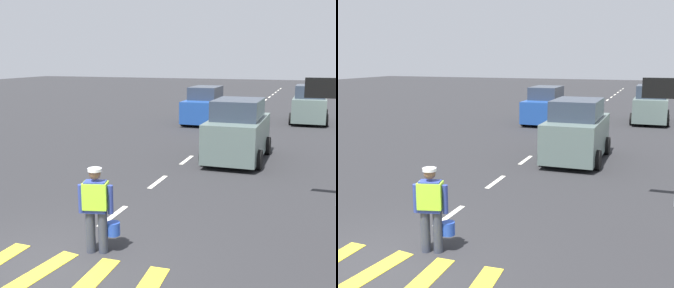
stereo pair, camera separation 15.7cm
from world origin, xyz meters
TOP-DOWN VIEW (x-y plane):
  - ground_plane at (0.00, 21.00)m, footprint 96.00×96.00m
  - crosswalk_stripes at (0.00, -0.29)m, footprint 4.42×1.93m
  - lane_center_line at (0.00, 25.20)m, footprint 0.14×46.40m
  - road_worker at (0.60, 0.88)m, footprint 0.72×0.49m
  - lane_direction_sign at (4.81, 5.25)m, footprint 1.16×0.11m
  - car_oncoming_second at (-1.68, 17.82)m, footprint 2.01×4.22m
  - car_outgoing_ahead at (1.72, 9.41)m, footprint 2.09×4.05m
  - car_parked_far at (3.95, 19.83)m, footprint 2.05×3.87m

SIDE VIEW (x-z plane):
  - ground_plane at x=0.00m, z-range 0.00..0.00m
  - lane_center_line at x=0.00m, z-range 0.00..0.01m
  - crosswalk_stripes at x=0.00m, z-range 0.00..0.01m
  - road_worker at x=0.60m, z-range 0.10..1.77m
  - car_oncoming_second at x=-1.68m, z-range -0.07..1.99m
  - car_parked_far at x=3.95m, z-range -0.08..2.08m
  - car_outgoing_ahead at x=1.72m, z-range -0.08..2.14m
  - lane_direction_sign at x=4.81m, z-range 0.81..4.01m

